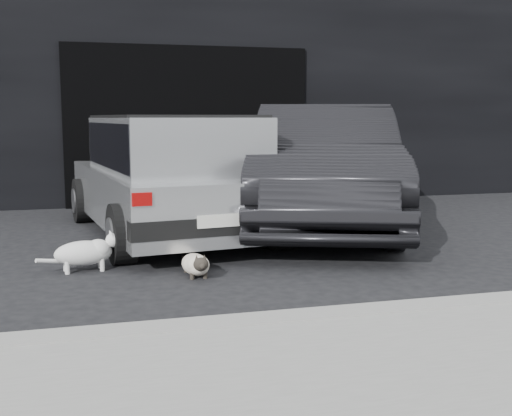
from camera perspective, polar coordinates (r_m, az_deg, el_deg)
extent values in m
plane|color=black|center=(6.77, -8.77, -4.33)|extent=(80.00, 80.00, 0.00)
cube|color=black|center=(12.74, -7.57, 12.75)|extent=(34.00, 4.00, 5.00)
cube|color=black|center=(10.71, -6.00, 7.25)|extent=(4.00, 0.10, 2.60)
cube|color=gray|center=(4.55, 7.90, -9.70)|extent=(18.00, 0.25, 0.12)
cube|color=gray|center=(3.55, 15.77, -15.24)|extent=(18.00, 2.20, 0.11)
cube|color=#B2B5B7|center=(8.00, -7.76, 1.19)|extent=(2.27, 4.15, 0.63)
cube|color=#B2B5B7|center=(7.75, -7.45, 5.64)|extent=(1.88, 2.82, 0.63)
cube|color=black|center=(7.75, -7.45, 5.64)|extent=(1.88, 2.72, 0.51)
cube|color=black|center=(6.21, -3.16, -1.57)|extent=(1.79, 0.40, 0.18)
cube|color=black|center=(9.85, -10.63, 1.87)|extent=(1.79, 0.40, 0.18)
cube|color=silver|center=(6.12, -2.90, -1.13)|extent=(0.52, 0.09, 0.12)
cube|color=#8C0707|center=(5.87, -10.11, 0.76)|extent=(0.18, 0.05, 0.12)
cube|color=#8C0707|center=(6.39, 3.66, 1.46)|extent=(0.18, 0.05, 0.12)
cube|color=black|center=(7.75, -7.50, 8.07)|extent=(1.85, 2.55, 0.03)
cylinder|color=black|center=(6.47, -11.83, -2.25)|extent=(0.30, 0.63, 0.61)
cylinder|color=slate|center=(6.45, -12.89, -2.32)|extent=(0.06, 0.33, 0.33)
cylinder|color=black|center=(6.99, 2.16, -1.32)|extent=(0.30, 0.63, 0.61)
cylinder|color=slate|center=(7.04, 3.06, -1.26)|extent=(0.06, 0.33, 0.33)
cylinder|color=black|center=(9.19, -15.16, 0.66)|extent=(0.30, 0.63, 0.61)
cylinder|color=slate|center=(9.17, -15.91, 0.62)|extent=(0.06, 0.33, 0.33)
cylinder|color=black|center=(9.56, -4.88, 1.19)|extent=(0.30, 0.63, 0.61)
cylinder|color=slate|center=(9.60, -4.19, 1.23)|extent=(0.06, 0.33, 0.33)
imported|color=black|center=(8.42, 6.10, 3.69)|extent=(3.28, 5.19, 1.61)
ellipsoid|color=beige|center=(5.94, -5.42, -5.01)|extent=(0.26, 0.49, 0.19)
ellipsoid|color=beige|center=(5.82, -5.18, -5.06)|extent=(0.21, 0.21, 0.17)
ellipsoid|color=black|center=(5.69, -4.92, -5.01)|extent=(0.14, 0.12, 0.12)
sphere|color=black|center=(5.64, -4.80, -5.20)|extent=(0.05, 0.05, 0.05)
cone|color=black|center=(5.70, -4.61, -4.40)|extent=(0.05, 0.06, 0.06)
cone|color=black|center=(5.68, -5.30, -4.44)|extent=(0.05, 0.06, 0.06)
cylinder|color=black|center=(5.83, -4.54, -5.98)|extent=(0.04, 0.04, 0.06)
cylinder|color=black|center=(5.81, -5.70, -6.06)|extent=(0.04, 0.04, 0.06)
cylinder|color=black|center=(6.10, -5.12, -5.36)|extent=(0.04, 0.04, 0.06)
cylinder|color=black|center=(6.08, -6.24, -5.43)|extent=(0.04, 0.04, 0.06)
cylinder|color=black|center=(6.19, -5.91, -4.76)|extent=(0.13, 0.26, 0.08)
ellipsoid|color=silver|center=(6.28, -15.08, -3.89)|extent=(0.57, 0.33, 0.23)
ellipsoid|color=silver|center=(6.29, -13.86, -3.60)|extent=(0.26, 0.26, 0.20)
ellipsoid|color=white|center=(6.29, -12.61, -2.81)|extent=(0.15, 0.17, 0.14)
sphere|color=white|center=(6.30, -12.06, -2.84)|extent=(0.06, 0.06, 0.06)
cone|color=white|center=(6.32, -12.83, -2.18)|extent=(0.07, 0.06, 0.07)
cone|color=white|center=(6.24, -12.71, -2.30)|extent=(0.07, 0.06, 0.07)
cylinder|color=white|center=(6.38, -13.69, -4.61)|extent=(0.04, 0.04, 0.14)
cylinder|color=white|center=(6.25, -13.51, -4.87)|extent=(0.04, 0.04, 0.14)
cylinder|color=white|center=(6.35, -16.56, -4.79)|extent=(0.04, 0.04, 0.14)
cylinder|color=white|center=(6.22, -16.44, -5.05)|extent=(0.04, 0.04, 0.14)
cylinder|color=white|center=(6.26, -17.75, -4.52)|extent=(0.28, 0.17, 0.09)
ellipsoid|color=gray|center=(6.24, -15.96, -3.77)|extent=(0.21, 0.17, 0.10)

